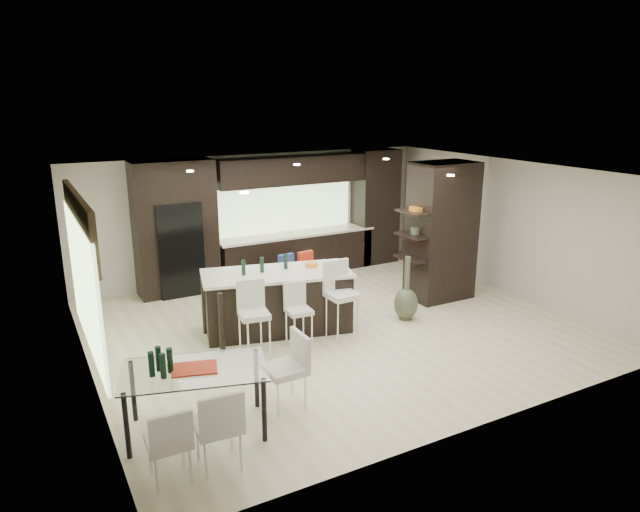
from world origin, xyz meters
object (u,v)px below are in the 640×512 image
chair_far (169,446)px  chair_end (285,374)px  stool_mid (299,322)px  stool_right (342,309)px  chair_near (218,430)px  kitchen_island (277,301)px  stool_left (255,328)px  dining_table (197,400)px  floor_vase (407,288)px  bench (303,282)px

chair_far → chair_end: size_ratio=0.89×
stool_mid → stool_right: stool_right is taller
chair_near → chair_far: 0.53m
kitchen_island → chair_near: size_ratio=2.81×
kitchen_island → chair_end: kitchen_island is taller
stool_right → chair_end: stool_right is taller
stool_left → kitchen_island: bearing=56.9°
kitchen_island → stool_left: kitchen_island is taller
stool_right → dining_table: 3.26m
stool_mid → floor_vase: floor_vase is taller
dining_table → chair_end: size_ratio=1.85×
bench → chair_near: 5.72m
stool_right → chair_near: size_ratio=1.19×
dining_table → chair_end: chair_end is taller
stool_mid → bench: bearing=65.6°
stool_left → floor_vase: (2.99, 0.18, 0.10)m
bench → chair_end: size_ratio=1.39×
stool_left → dining_table: stool_left is taller
stool_mid → chair_near: (-2.13, -2.33, 0.02)m
chair_end → stool_mid: bearing=-32.7°
kitchen_island → chair_end: size_ratio=2.75×
chair_near → dining_table: bearing=94.2°
chair_far → kitchen_island: bearing=51.5°
stool_left → chair_end: 1.52m
chair_end → stool_left: bearing=-7.9°
floor_vase → dining_table: 4.67m
stool_right → floor_vase: (1.46, 0.20, 0.06)m
stool_left → chair_near: 2.67m
stool_left → stool_mid: size_ratio=1.15×
kitchen_island → chair_end: bearing=-98.5°
stool_left → bench: (2.00, 2.32, -0.25)m
dining_table → chair_far: chair_far is taller
chair_near → kitchen_island: bearing=60.2°
bench → floor_vase: (0.99, -2.14, 0.34)m
floor_vase → chair_far: size_ratio=1.45×
dining_table → kitchen_island: bearing=63.9°
dining_table → floor_vase: bearing=37.1°
kitchen_island → chair_far: kitchen_island is taller
kitchen_island → floor_vase: size_ratio=2.13×
stool_mid → chair_far: bearing=-135.1°
stool_right → floor_vase: 1.47m
bench → chair_end: chair_end is taller
dining_table → bench: bearing=64.7°
stool_mid → stool_right: (0.77, -0.05, 0.10)m
stool_mid → dining_table: 2.62m
chair_near → chair_end: chair_end is taller
floor_vase → stool_mid: bearing=-176.1°
bench → dining_table: (-3.36, -3.83, 0.16)m
stool_left → chair_far: bearing=-120.8°
stool_mid → stool_right: bearing=0.5°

